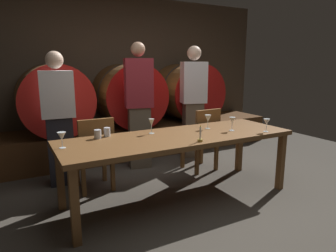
{
  "coord_description": "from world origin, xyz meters",
  "views": [
    {
      "loc": [
        -1.73,
        -2.44,
        1.48
      ],
      "look_at": [
        -0.18,
        0.42,
        0.79
      ],
      "focal_mm": 31.83,
      "sensor_mm": 36.0,
      "label": 1
    }
  ],
  "objects_px": {
    "wine_barrel_left": "(54,99)",
    "candle_center": "(200,137)",
    "chair_left": "(95,151)",
    "wine_glass_right": "(232,121)",
    "cup_left": "(98,134)",
    "chair_right": "(203,137)",
    "guest_right": "(193,101)",
    "wine_glass_left": "(151,123)",
    "dining_table": "(179,141)",
    "wine_glass_far_right": "(267,122)",
    "wine_barrel_right": "(187,92)",
    "wine_barrel_center": "(128,95)",
    "cup_right": "(107,132)",
    "wine_glass_center": "(208,119)",
    "wine_glass_far_left": "(62,136)",
    "guest_left": "(59,119)",
    "guest_center": "(139,105)"
  },
  "relations": [
    {
      "from": "wine_glass_left",
      "to": "cup_left",
      "type": "height_order",
      "value": "wine_glass_left"
    },
    {
      "from": "wine_barrel_center",
      "to": "wine_glass_left",
      "type": "bearing_deg",
      "value": -102.59
    },
    {
      "from": "chair_right",
      "to": "candle_center",
      "type": "bearing_deg",
      "value": 49.83
    },
    {
      "from": "wine_barrel_center",
      "to": "chair_right",
      "type": "xyz_separation_m",
      "value": [
        0.59,
        -1.28,
        -0.48
      ]
    },
    {
      "from": "wine_barrel_center",
      "to": "wine_glass_left",
      "type": "relative_size",
      "value": 6.13
    },
    {
      "from": "wine_barrel_right",
      "to": "guest_right",
      "type": "xyz_separation_m",
      "value": [
        -0.29,
        -0.65,
        -0.07
      ]
    },
    {
      "from": "guest_right",
      "to": "wine_glass_left",
      "type": "height_order",
      "value": "guest_right"
    },
    {
      "from": "chair_left",
      "to": "wine_glass_center",
      "type": "bearing_deg",
      "value": 157.19
    },
    {
      "from": "wine_barrel_left",
      "to": "wine_glass_center",
      "type": "bearing_deg",
      "value": -50.17
    },
    {
      "from": "candle_center",
      "to": "wine_glass_right",
      "type": "relative_size",
      "value": 1.1
    },
    {
      "from": "candle_center",
      "to": "wine_glass_left",
      "type": "relative_size",
      "value": 1.05
    },
    {
      "from": "chair_right",
      "to": "wine_glass_right",
      "type": "xyz_separation_m",
      "value": [
        -0.09,
        -0.7,
        0.35
      ]
    },
    {
      "from": "wine_glass_far_right",
      "to": "cup_left",
      "type": "xyz_separation_m",
      "value": [
        -1.76,
        0.6,
        -0.06
      ]
    },
    {
      "from": "wine_glass_far_right",
      "to": "candle_center",
      "type": "bearing_deg",
      "value": -179.63
    },
    {
      "from": "guest_center",
      "to": "wine_glass_left",
      "type": "relative_size",
      "value": 10.73
    },
    {
      "from": "guest_left",
      "to": "wine_glass_left",
      "type": "distance_m",
      "value": 1.18
    },
    {
      "from": "chair_right",
      "to": "cup_right",
      "type": "xyz_separation_m",
      "value": [
        -1.44,
        -0.28,
        0.28
      ]
    },
    {
      "from": "chair_left",
      "to": "guest_left",
      "type": "relative_size",
      "value": 0.54
    },
    {
      "from": "wine_barrel_left",
      "to": "chair_right",
      "type": "distance_m",
      "value": 2.21
    },
    {
      "from": "chair_left",
      "to": "candle_center",
      "type": "bearing_deg",
      "value": 129.4
    },
    {
      "from": "wine_barrel_left",
      "to": "chair_left",
      "type": "height_order",
      "value": "wine_barrel_left"
    },
    {
      "from": "wine_barrel_left",
      "to": "wine_glass_far_right",
      "type": "height_order",
      "value": "wine_barrel_left"
    },
    {
      "from": "cup_right",
      "to": "guest_right",
      "type": "bearing_deg",
      "value": 28.43
    },
    {
      "from": "wine_barrel_left",
      "to": "wine_barrel_right",
      "type": "xyz_separation_m",
      "value": [
        2.27,
        0.0,
        0.0
      ]
    },
    {
      "from": "wine_barrel_right",
      "to": "guest_center",
      "type": "distance_m",
      "value": 1.44
    },
    {
      "from": "wine_glass_right",
      "to": "chair_right",
      "type": "bearing_deg",
      "value": 82.42
    },
    {
      "from": "guest_center",
      "to": "wine_glass_right",
      "type": "bearing_deg",
      "value": 129.16
    },
    {
      "from": "wine_glass_far_left",
      "to": "cup_left",
      "type": "relative_size",
      "value": 1.63
    },
    {
      "from": "wine_barrel_right",
      "to": "candle_center",
      "type": "relative_size",
      "value": 5.82
    },
    {
      "from": "cup_right",
      "to": "wine_glass_left",
      "type": "bearing_deg",
      "value": -12.67
    },
    {
      "from": "chair_right",
      "to": "wine_barrel_left",
      "type": "bearing_deg",
      "value": -39.84
    },
    {
      "from": "wine_barrel_right",
      "to": "guest_left",
      "type": "distance_m",
      "value": 2.49
    },
    {
      "from": "wine_glass_right",
      "to": "cup_left",
      "type": "relative_size",
      "value": 1.72
    },
    {
      "from": "wine_barrel_left",
      "to": "chair_left",
      "type": "distance_m",
      "value": 1.36
    },
    {
      "from": "wine_glass_center",
      "to": "wine_glass_far_left",
      "type": "bearing_deg",
      "value": -178.37
    },
    {
      "from": "candle_center",
      "to": "wine_glass_right",
      "type": "bearing_deg",
      "value": 21.4
    },
    {
      "from": "wine_glass_right",
      "to": "guest_center",
      "type": "bearing_deg",
      "value": 116.13
    },
    {
      "from": "wine_glass_left",
      "to": "guest_left",
      "type": "bearing_deg",
      "value": 135.45
    },
    {
      "from": "guest_right",
      "to": "cup_left",
      "type": "distance_m",
      "value": 2.04
    },
    {
      "from": "wine_glass_far_right",
      "to": "cup_right",
      "type": "relative_size",
      "value": 1.57
    },
    {
      "from": "wine_barrel_left",
      "to": "candle_center",
      "type": "distance_m",
      "value": 2.46
    },
    {
      "from": "dining_table",
      "to": "wine_glass_far_right",
      "type": "distance_m",
      "value": 1.02
    },
    {
      "from": "wine_barrel_right",
      "to": "chair_left",
      "type": "bearing_deg",
      "value": -148.43
    },
    {
      "from": "wine_glass_far_left",
      "to": "wine_glass_center",
      "type": "distance_m",
      "value": 1.66
    },
    {
      "from": "wine_barrel_left",
      "to": "wine_glass_right",
      "type": "height_order",
      "value": "wine_barrel_left"
    },
    {
      "from": "wine_glass_left",
      "to": "wine_glass_far_left",
      "type": "bearing_deg",
      "value": -171.96
    },
    {
      "from": "dining_table",
      "to": "wine_glass_far_right",
      "type": "height_order",
      "value": "wine_glass_far_right"
    },
    {
      "from": "candle_center",
      "to": "cup_right",
      "type": "relative_size",
      "value": 1.83
    },
    {
      "from": "wine_barrel_center",
      "to": "guest_right",
      "type": "bearing_deg",
      "value": -37.82
    },
    {
      "from": "wine_glass_right",
      "to": "cup_left",
      "type": "height_order",
      "value": "wine_glass_right"
    }
  ]
}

